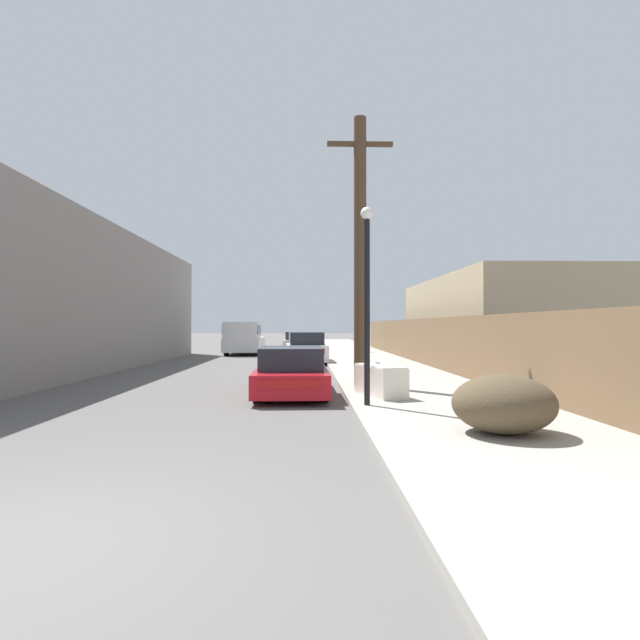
{
  "coord_description": "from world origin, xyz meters",
  "views": [
    {
      "loc": [
        2.25,
        -3.89,
        1.75
      ],
      "look_at": [
        2.72,
        11.98,
        1.92
      ],
      "focal_mm": 28.0,
      "sensor_mm": 36.0,
      "label": 1
    }
  ],
  "objects_px": {
    "utility_pole": "(360,248)",
    "car_parked_mid": "(306,348)",
    "brush_pile": "(504,404)",
    "parked_sports_car_red": "(292,373)",
    "car_parked_far": "(298,342)",
    "discarded_fridge": "(380,380)",
    "street_lamp": "(367,288)",
    "pickup_truck": "(244,339)",
    "pedestrian": "(362,339)"
  },
  "relations": [
    {
      "from": "parked_sports_car_red",
      "to": "pedestrian",
      "type": "distance_m",
      "value": 18.5
    },
    {
      "from": "car_parked_far",
      "to": "pedestrian",
      "type": "distance_m",
      "value": 5.35
    },
    {
      "from": "car_parked_far",
      "to": "car_parked_mid",
      "type": "bearing_deg",
      "value": -85.7
    },
    {
      "from": "parked_sports_car_red",
      "to": "car_parked_far",
      "type": "xyz_separation_m",
      "value": [
        -0.14,
        21.66,
        0.06
      ]
    },
    {
      "from": "discarded_fridge",
      "to": "street_lamp",
      "type": "bearing_deg",
      "value": -126.69
    },
    {
      "from": "parked_sports_car_red",
      "to": "utility_pole",
      "type": "xyz_separation_m",
      "value": [
        1.84,
        0.95,
        3.31
      ]
    },
    {
      "from": "street_lamp",
      "to": "brush_pile",
      "type": "xyz_separation_m",
      "value": [
        1.73,
        -2.72,
        -1.95
      ]
    },
    {
      "from": "pickup_truck",
      "to": "utility_pole",
      "type": "xyz_separation_m",
      "value": [
        5.19,
        -16.64,
        2.91
      ]
    },
    {
      "from": "discarded_fridge",
      "to": "car_parked_far",
      "type": "distance_m",
      "value": 22.81
    },
    {
      "from": "pickup_truck",
      "to": "street_lamp",
      "type": "height_order",
      "value": "street_lamp"
    },
    {
      "from": "brush_pile",
      "to": "pedestrian",
      "type": "relative_size",
      "value": 0.96
    },
    {
      "from": "discarded_fridge",
      "to": "pickup_truck",
      "type": "relative_size",
      "value": 0.32
    },
    {
      "from": "parked_sports_car_red",
      "to": "street_lamp",
      "type": "bearing_deg",
      "value": -56.91
    },
    {
      "from": "parked_sports_car_red",
      "to": "brush_pile",
      "type": "height_order",
      "value": "parked_sports_car_red"
    },
    {
      "from": "car_parked_far",
      "to": "brush_pile",
      "type": "relative_size",
      "value": 3.0
    },
    {
      "from": "discarded_fridge",
      "to": "pickup_truck",
      "type": "bearing_deg",
      "value": 88.87
    },
    {
      "from": "street_lamp",
      "to": "brush_pile",
      "type": "bearing_deg",
      "value": -57.55
    },
    {
      "from": "car_parked_far",
      "to": "pickup_truck",
      "type": "relative_size",
      "value": 0.86
    },
    {
      "from": "discarded_fridge",
      "to": "car_parked_far",
      "type": "height_order",
      "value": "car_parked_far"
    },
    {
      "from": "car_parked_mid",
      "to": "brush_pile",
      "type": "bearing_deg",
      "value": -82.98
    },
    {
      "from": "brush_pile",
      "to": "utility_pole",
      "type": "bearing_deg",
      "value": 103.89
    },
    {
      "from": "utility_pole",
      "to": "pedestrian",
      "type": "xyz_separation_m",
      "value": [
        1.99,
        17.15,
        -2.93
      ]
    },
    {
      "from": "car_parked_mid",
      "to": "parked_sports_car_red",
      "type": "bearing_deg",
      "value": -95.39
    },
    {
      "from": "brush_pile",
      "to": "parked_sports_car_red",
      "type": "bearing_deg",
      "value": 123.06
    },
    {
      "from": "utility_pole",
      "to": "car_parked_mid",
      "type": "bearing_deg",
      "value": 98.41
    },
    {
      "from": "discarded_fridge",
      "to": "car_parked_mid",
      "type": "xyz_separation_m",
      "value": [
        -1.72,
        11.96,
        0.19
      ]
    },
    {
      "from": "discarded_fridge",
      "to": "car_parked_mid",
      "type": "relative_size",
      "value": 0.4
    },
    {
      "from": "parked_sports_car_red",
      "to": "utility_pole",
      "type": "relative_size",
      "value": 0.59
    },
    {
      "from": "discarded_fridge",
      "to": "parked_sports_car_red",
      "type": "bearing_deg",
      "value": 136.03
    },
    {
      "from": "utility_pole",
      "to": "street_lamp",
      "type": "height_order",
      "value": "utility_pole"
    },
    {
      "from": "car_parked_mid",
      "to": "street_lamp",
      "type": "height_order",
      "value": "street_lamp"
    },
    {
      "from": "brush_pile",
      "to": "pedestrian",
      "type": "xyz_separation_m",
      "value": [
        0.49,
        23.23,
        0.38
      ]
    },
    {
      "from": "pickup_truck",
      "to": "utility_pole",
      "type": "distance_m",
      "value": 17.67
    },
    {
      "from": "car_parked_far",
      "to": "pedestrian",
      "type": "bearing_deg",
      "value": -40.25
    },
    {
      "from": "discarded_fridge",
      "to": "street_lamp",
      "type": "xyz_separation_m",
      "value": [
        -0.48,
        -1.37,
        2.04
      ]
    },
    {
      "from": "pickup_truck",
      "to": "car_parked_mid",
      "type": "bearing_deg",
      "value": 118.6
    },
    {
      "from": "parked_sports_car_red",
      "to": "car_parked_far",
      "type": "bearing_deg",
      "value": 89.72
    },
    {
      "from": "parked_sports_car_red",
      "to": "utility_pole",
      "type": "bearing_deg",
      "value": 26.6
    },
    {
      "from": "car_parked_far",
      "to": "street_lamp",
      "type": "relative_size",
      "value": 1.14
    },
    {
      "from": "discarded_fridge",
      "to": "car_parked_far",
      "type": "xyz_separation_m",
      "value": [
        -2.23,
        22.7,
        0.15
      ]
    },
    {
      "from": "street_lamp",
      "to": "brush_pile",
      "type": "relative_size",
      "value": 2.63
    },
    {
      "from": "car_parked_mid",
      "to": "car_parked_far",
      "type": "xyz_separation_m",
      "value": [
        -0.5,
        10.74,
        -0.05
      ]
    },
    {
      "from": "pickup_truck",
      "to": "brush_pile",
      "type": "relative_size",
      "value": 3.5
    },
    {
      "from": "street_lamp",
      "to": "pickup_truck",
      "type": "bearing_deg",
      "value": 103.94
    },
    {
      "from": "pickup_truck",
      "to": "utility_pole",
      "type": "relative_size",
      "value": 0.74
    },
    {
      "from": "parked_sports_car_red",
      "to": "pickup_truck",
      "type": "distance_m",
      "value": 17.9
    },
    {
      "from": "brush_pile",
      "to": "pedestrian",
      "type": "bearing_deg",
      "value": 88.79
    },
    {
      "from": "car_parked_mid",
      "to": "pickup_truck",
      "type": "distance_m",
      "value": 7.64
    },
    {
      "from": "discarded_fridge",
      "to": "utility_pole",
      "type": "relative_size",
      "value": 0.23
    },
    {
      "from": "utility_pole",
      "to": "brush_pile",
      "type": "height_order",
      "value": "utility_pole"
    }
  ]
}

